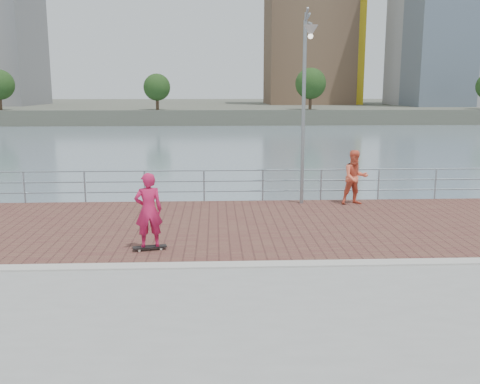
{
  "coord_description": "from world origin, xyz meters",
  "views": [
    {
      "loc": [
        -0.61,
        -11.34,
        3.89
      ],
      "look_at": [
        0.0,
        2.0,
        1.3
      ],
      "focal_mm": 40.0,
      "sensor_mm": 36.0,
      "label": 1
    }
  ],
  "objects_px": {
    "guardrail": "(233,182)",
    "street_lamp": "(307,74)",
    "skateboarder": "(149,210)",
    "bystander": "(355,177)"
  },
  "relations": [
    {
      "from": "street_lamp",
      "to": "bystander",
      "type": "height_order",
      "value": "street_lamp"
    },
    {
      "from": "skateboarder",
      "to": "bystander",
      "type": "relative_size",
      "value": 0.99
    },
    {
      "from": "guardrail",
      "to": "bystander",
      "type": "distance_m",
      "value": 4.17
    },
    {
      "from": "guardrail",
      "to": "street_lamp",
      "type": "relative_size",
      "value": 6.4
    },
    {
      "from": "bystander",
      "to": "skateboarder",
      "type": "bearing_deg",
      "value": -148.74
    },
    {
      "from": "guardrail",
      "to": "skateboarder",
      "type": "relative_size",
      "value": 21.39
    },
    {
      "from": "skateboarder",
      "to": "guardrail",
      "type": "bearing_deg",
      "value": -124.25
    },
    {
      "from": "street_lamp",
      "to": "bystander",
      "type": "xyz_separation_m",
      "value": [
        1.77,
        0.2,
        -3.4
      ]
    },
    {
      "from": "street_lamp",
      "to": "skateboarder",
      "type": "xyz_separation_m",
      "value": [
        -4.56,
        -4.79,
        -3.32
      ]
    },
    {
      "from": "street_lamp",
      "to": "bystander",
      "type": "relative_size",
      "value": 3.31
    }
  ]
}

